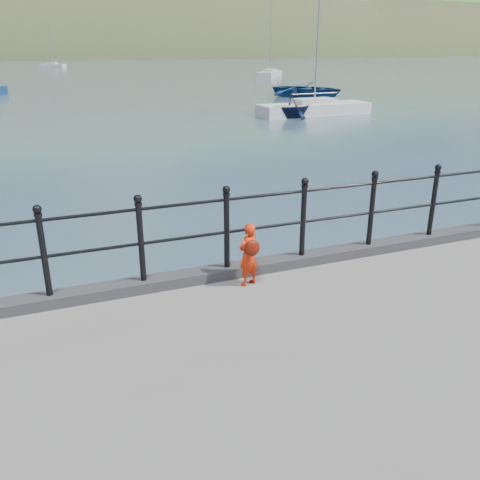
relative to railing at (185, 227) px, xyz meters
name	(u,v)px	position (x,y,z in m)	size (l,w,h in m)	color
ground	(187,339)	(0.00, 0.15, -1.82)	(600.00, 600.00, 0.00)	#2D4251
kerb	(187,278)	(0.00, 0.00, -0.75)	(60.00, 0.30, 0.15)	#28282B
railing	(185,227)	(0.00, 0.00, 0.00)	(18.11, 0.11, 1.20)	black
far_shore	(127,106)	(38.34, 239.56, -24.39)	(830.00, 200.00, 156.00)	#333A21
child	(249,254)	(0.78, -0.37, -0.36)	(0.38, 0.34, 0.89)	red
launch_blue	(308,90)	(19.77, 32.67, -1.20)	(4.29, 6.00, 1.24)	navy
launch_navy	(293,106)	(12.69, 21.53, -1.14)	(2.25, 2.61, 1.38)	black
sailboat_far	(270,74)	(29.25, 60.96, -1.48)	(6.09, 7.16, 10.47)	silver
sailboat_near	(314,109)	(14.62, 22.41, -1.48)	(7.33, 2.28, 9.83)	silver
sailboat_deep	(52,66)	(2.47, 101.64, -1.48)	(5.08, 4.33, 7.80)	silver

